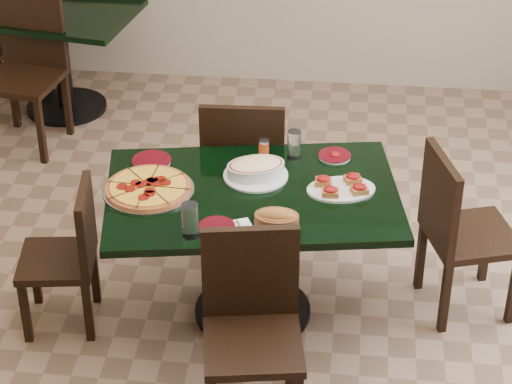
# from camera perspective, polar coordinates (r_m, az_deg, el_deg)

# --- Properties ---
(floor) EXTENTS (5.50, 5.50, 0.00)m
(floor) POSITION_cam_1_polar(r_m,az_deg,el_deg) (5.30, -0.03, -6.67)
(floor) COLOR #82634B
(floor) RESTS_ON ground
(main_table) EXTENTS (1.55, 1.14, 0.75)m
(main_table) POSITION_cam_1_polar(r_m,az_deg,el_deg) (4.93, -0.20, -1.77)
(main_table) COLOR black
(main_table) RESTS_ON floor
(back_table) EXTENTS (1.16, 0.93, 0.75)m
(back_table) POSITION_cam_1_polar(r_m,az_deg,el_deg) (7.11, -11.16, 8.45)
(back_table) COLOR black
(back_table) RESTS_ON floor
(chair_far) EXTENTS (0.47, 0.47, 0.96)m
(chair_far) POSITION_cam_1_polar(r_m,az_deg,el_deg) (5.46, -0.69, 1.52)
(chair_far) COLOR black
(chair_far) RESTS_ON floor
(chair_near) EXTENTS (0.50, 0.50, 0.92)m
(chair_near) POSITION_cam_1_polar(r_m,az_deg,el_deg) (4.42, -0.25, -7.22)
(chair_near) COLOR black
(chair_near) RESTS_ON floor
(chair_right) EXTENTS (0.54, 0.54, 0.92)m
(chair_right) POSITION_cam_1_polar(r_m,az_deg,el_deg) (5.11, 11.41, -1.89)
(chair_right) COLOR black
(chair_right) RESTS_ON floor
(chair_left) EXTENTS (0.42, 0.42, 0.79)m
(chair_left) POSITION_cam_1_polar(r_m,az_deg,el_deg) (5.05, -10.59, -3.33)
(chair_left) COLOR black
(chair_left) RESTS_ON floor
(back_chair_near) EXTENTS (0.53, 0.53, 0.99)m
(back_chair_near) POSITION_cam_1_polar(r_m,az_deg,el_deg) (6.75, -12.94, 7.21)
(back_chair_near) COLOR black
(back_chair_near) RESTS_ON floor
(back_chair_left) EXTENTS (0.58, 0.58, 1.00)m
(back_chair_left) POSITION_cam_1_polar(r_m,az_deg,el_deg) (7.23, -13.85, 8.88)
(back_chair_left) COLOR black
(back_chair_left) RESTS_ON floor
(pepperoni_pizza) EXTENTS (0.45, 0.45, 0.04)m
(pepperoni_pizza) POSITION_cam_1_polar(r_m,az_deg,el_deg) (4.86, -6.18, 0.23)
(pepperoni_pizza) COLOR silver
(pepperoni_pizza) RESTS_ON main_table
(lasagna_casserole) EXTENTS (0.34, 0.32, 0.09)m
(lasagna_casserole) POSITION_cam_1_polar(r_m,az_deg,el_deg) (4.93, -0.02, 1.35)
(lasagna_casserole) COLOR silver
(lasagna_casserole) RESTS_ON main_table
(bread_basket) EXTENTS (0.21, 0.14, 0.09)m
(bread_basket) POSITION_cam_1_polar(r_m,az_deg,el_deg) (4.57, 1.19, -1.53)
(bread_basket) COLOR brown
(bread_basket) RESTS_ON main_table
(bruschetta_platter) EXTENTS (0.38, 0.31, 0.05)m
(bruschetta_platter) POSITION_cam_1_polar(r_m,az_deg,el_deg) (4.85, 4.89, 0.30)
(bruschetta_platter) COLOR silver
(bruschetta_platter) RESTS_ON main_table
(side_plate_near) EXTENTS (0.17, 0.17, 0.02)m
(side_plate_near) POSITION_cam_1_polar(r_m,az_deg,el_deg) (4.57, -2.26, -2.01)
(side_plate_near) COLOR silver
(side_plate_near) RESTS_ON main_table
(side_plate_far_r) EXTENTS (0.17, 0.17, 0.03)m
(side_plate_far_r) POSITION_cam_1_polar(r_m,az_deg,el_deg) (5.13, 4.52, 2.09)
(side_plate_far_r) COLOR silver
(side_plate_far_r) RESTS_ON main_table
(side_plate_far_l) EXTENTS (0.20, 0.20, 0.02)m
(side_plate_far_l) POSITION_cam_1_polar(r_m,az_deg,el_deg) (5.10, -5.99, 1.79)
(side_plate_far_l) COLOR silver
(side_plate_far_l) RESTS_ON main_table
(napkin_setting) EXTENTS (0.20, 0.20, 0.01)m
(napkin_setting) POSITION_cam_1_polar(r_m,az_deg,el_deg) (4.56, -1.08, -2.16)
(napkin_setting) COLOR white
(napkin_setting) RESTS_ON main_table
(water_glass_a) EXTENTS (0.07, 0.07, 0.15)m
(water_glass_a) POSITION_cam_1_polar(r_m,az_deg,el_deg) (5.08, 2.19, 2.72)
(water_glass_a) COLOR white
(water_glass_a) RESTS_ON main_table
(water_glass_b) EXTENTS (0.08, 0.08, 0.17)m
(water_glass_b) POSITION_cam_1_polar(r_m,az_deg,el_deg) (4.49, -3.79, -1.63)
(water_glass_b) COLOR white
(water_glass_b) RESTS_ON main_table
(pepper_shaker) EXTENTS (0.05, 0.05, 0.09)m
(pepper_shaker) POSITION_cam_1_polar(r_m,az_deg,el_deg) (5.10, 0.45, 2.53)
(pepper_shaker) COLOR #BE4914
(pepper_shaker) RESTS_ON main_table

